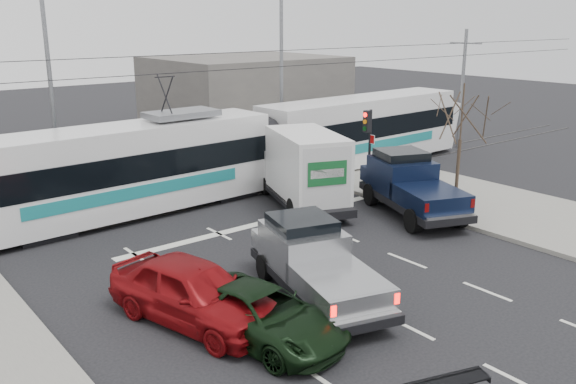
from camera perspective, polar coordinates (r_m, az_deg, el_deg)
ground at (r=19.13m, az=7.71°, el=-7.59°), size 120.00×120.00×0.00m
sidewalk_right at (r=26.02m, az=21.59°, el=-2.00°), size 6.00×60.00×0.15m
rails at (r=26.56m, az=-8.02°, el=-0.80°), size 60.00×1.60×0.03m
building_right at (r=44.01m, az=-4.08°, el=9.27°), size 12.00×10.00×5.00m
bare_tree at (r=25.34m, az=15.95°, el=6.71°), size 2.40×2.40×5.00m
traffic_signal at (r=27.16m, az=7.51°, el=5.52°), size 0.44×0.44×3.60m
street_lamp_near at (r=32.97m, az=-0.88°, el=11.64°), size 2.38×0.25×9.00m
street_lamp_far at (r=29.39m, az=-21.75°, el=10.00°), size 2.38×0.25×9.00m
catenary at (r=25.72m, az=-8.35°, el=7.48°), size 60.00×0.20×7.00m
tram at (r=28.14m, az=-2.66°, el=4.27°), size 26.32×3.52×5.36m
silver_pickup at (r=17.27m, az=2.30°, el=-6.37°), size 3.45×6.06×2.09m
box_truck at (r=25.15m, az=1.36°, el=2.13°), size 4.31×6.79×3.21m
navy_pickup at (r=24.84m, az=11.26°, el=0.72°), size 4.04×6.12×2.43m
green_car at (r=15.16m, az=-2.41°, el=-11.37°), size 2.85×4.89×1.28m
red_car at (r=15.99m, az=-8.82°, el=-9.21°), size 3.16×5.31×1.69m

